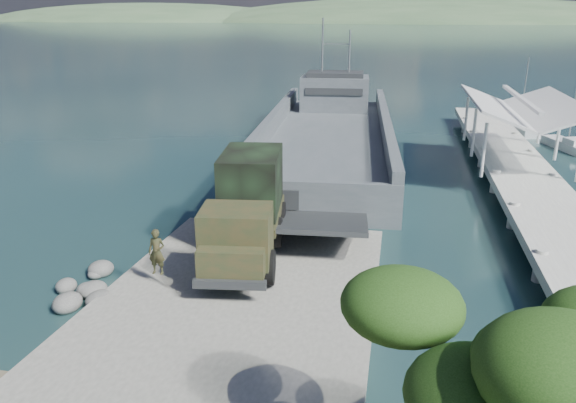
# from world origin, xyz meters

# --- Properties ---
(ground) EXTENTS (1400.00, 1400.00, 0.00)m
(ground) POSITION_xyz_m (0.00, 0.00, 0.00)
(ground) COLOR #173238
(ground) RESTS_ON ground
(boat_ramp) EXTENTS (10.00, 18.00, 0.50)m
(boat_ramp) POSITION_xyz_m (0.00, -1.00, 0.25)
(boat_ramp) COLOR slate
(boat_ramp) RESTS_ON ground
(shoreline_rocks) EXTENTS (3.20, 5.60, 0.90)m
(shoreline_rocks) POSITION_xyz_m (-6.20, 0.50, 0.00)
(shoreline_rocks) COLOR #525250
(shoreline_rocks) RESTS_ON ground
(distant_headlands) EXTENTS (1000.00, 240.00, 48.00)m
(distant_headlands) POSITION_xyz_m (50.00, 560.00, 0.00)
(distant_headlands) COLOR #395736
(distant_headlands) RESTS_ON ground
(pier) EXTENTS (6.40, 44.00, 6.10)m
(pier) POSITION_xyz_m (13.00, 18.77, 1.60)
(pier) COLOR #ABA9A0
(pier) RESTS_ON ground
(landing_craft) EXTENTS (11.23, 36.27, 10.63)m
(landing_craft) POSITION_xyz_m (0.33, 23.30, 0.87)
(landing_craft) COLOR #444D50
(landing_craft) RESTS_ON ground
(military_truck) EXTENTS (3.75, 8.94, 4.03)m
(military_truck) POSITION_xyz_m (-0.67, 3.63, 2.50)
(military_truck) COLOR black
(military_truck) RESTS_ON boat_ramp
(soldier) EXTENTS (0.66, 0.44, 1.78)m
(soldier) POSITION_xyz_m (-3.24, 0.00, 1.39)
(soldier) COLOR #24331C
(soldier) RESTS_ON boat_ramp
(sailboat_near) EXTENTS (3.04, 5.37, 6.29)m
(sailboat_near) POSITION_xyz_m (18.78, 28.53, 0.34)
(sailboat_near) COLOR silver
(sailboat_near) RESTS_ON ground
(sailboat_far) EXTENTS (2.99, 5.81, 6.80)m
(sailboat_far) POSITION_xyz_m (16.28, 34.69, 0.36)
(sailboat_far) COLOR silver
(sailboat_far) RESTS_ON ground
(overhang_tree) EXTENTS (6.59, 6.07, 5.99)m
(overhang_tree) POSITION_xyz_m (8.21, -10.15, 4.80)
(overhang_tree) COLOR #302513
(overhang_tree) RESTS_ON ground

